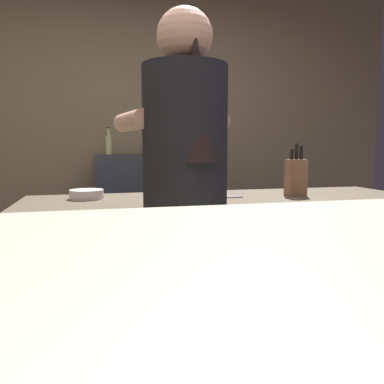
{
  "coord_description": "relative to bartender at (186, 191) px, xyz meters",
  "views": [
    {
      "loc": [
        -0.31,
        -1.4,
        1.16
      ],
      "look_at": [
        -0.15,
        -0.75,
        1.08
      ],
      "focal_mm": 35.79,
      "sensor_mm": 36.0,
      "label": 1
    }
  ],
  "objects": [
    {
      "name": "wall_back",
      "position": [
        -0.04,
        2.1,
        0.37
      ],
      "size": [
        5.2,
        0.1,
        2.7
      ],
      "primitive_type": "cube",
      "color": "#907B5B",
      "rests_on": "ground"
    },
    {
      "name": "prep_counter",
      "position": [
        0.31,
        0.46,
        -0.54
      ],
      "size": [
        2.1,
        0.6,
        0.89
      ],
      "primitive_type": "cube",
      "color": "#4E4132",
      "rests_on": "ground"
    },
    {
      "name": "back_shelf",
      "position": [
        0.06,
        1.82,
        -0.43
      ],
      "size": [
        0.86,
        0.36,
        1.1
      ],
      "primitive_type": "cube",
      "color": "#383C43",
      "rests_on": "ground"
    },
    {
      "name": "bartender",
      "position": [
        0.0,
        0.0,
        0.0
      ],
      "size": [
        0.47,
        0.54,
        1.7
      ],
      "rotation": [
        0.0,
        0.0,
        1.77
      ],
      "color": "#2C2B3C",
      "rests_on": "ground"
    },
    {
      "name": "knife_block",
      "position": [
        0.71,
        0.4,
        0.02
      ],
      "size": [
        0.1,
        0.08,
        0.29
      ],
      "color": "brown",
      "rests_on": "prep_counter"
    },
    {
      "name": "mixing_bowl",
      "position": [
        -0.4,
        0.54,
        -0.07
      ],
      "size": [
        0.17,
        0.17,
        0.05
      ],
      "primitive_type": "cylinder",
      "color": "silver",
      "rests_on": "prep_counter"
    },
    {
      "name": "chefs_knife",
      "position": [
        0.28,
        0.41,
        -0.09
      ],
      "size": [
        0.24,
        0.05,
        0.01
      ],
      "primitive_type": "cube",
      "rotation": [
        0.0,
        0.0,
        -0.06
      ],
      "color": "silver",
      "rests_on": "prep_counter"
    },
    {
      "name": "bottle_soy",
      "position": [
        0.2,
        1.83,
        0.22
      ],
      "size": [
        0.05,
        0.05,
        0.25
      ],
      "color": "#547B33",
      "rests_on": "back_shelf"
    },
    {
      "name": "bottle_olive_oil",
      "position": [
        -0.25,
        1.72,
        0.2
      ],
      "size": [
        0.05,
        0.05,
        0.22
      ],
      "color": "#C9CD84",
      "rests_on": "back_shelf"
    }
  ]
}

